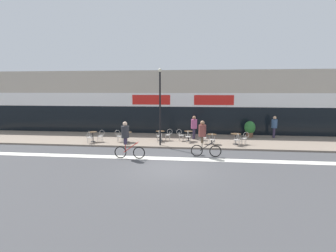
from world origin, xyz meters
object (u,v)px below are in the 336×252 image
(cafe_chair_3_near, at_px, (188,136))
(cafe_chair_1_side, at_px, (119,135))
(cyclist_1, at_px, (203,136))
(pedestrian_near_end, at_px, (274,125))
(cafe_chair_4_near, at_px, (212,139))
(pedestrian_far_end, at_px, (194,125))
(cafe_chair_0_side, at_px, (101,135))
(cafe_chair_4_side, at_px, (203,137))
(cafe_chair_2_side, at_px, (168,134))
(cafe_chair_5_near, at_px, (237,139))
(cafe_chair_2_near, at_px, (159,135))
(cafe_chair_3_side, at_px, (180,134))
(bistro_table_2, at_px, (160,134))
(cafe_chair_1_near, at_px, (125,137))
(bistro_table_5, at_px, (236,137))
(lamp_post, at_px, (160,102))
(bistro_table_1, at_px, (127,135))
(cyclist_0, at_px, (126,137))
(bistro_table_4, at_px, (212,137))
(bistro_table_0, at_px, (93,135))
(bistro_table_3, at_px, (188,134))
(cafe_chair_5_side, at_px, (245,137))
(planter_pot, at_px, (250,128))

(cafe_chair_3_near, bearing_deg, cafe_chair_1_side, 99.68)
(cyclist_1, relative_size, pedestrian_near_end, 1.23)
(cafe_chair_1_side, height_order, cafe_chair_4_near, same)
(cafe_chair_4_near, xyz_separation_m, pedestrian_far_end, (-1.30, 2.46, 0.58))
(cafe_chair_0_side, bearing_deg, cafe_chair_4_side, -178.72)
(cafe_chair_2_side, xyz_separation_m, cafe_chair_5_near, (4.96, -1.47, 0.00))
(pedestrian_far_end, bearing_deg, cafe_chair_0_side, -147.04)
(cafe_chair_1_side, xyz_separation_m, cafe_chair_2_near, (3.02, 0.34, 0.00))
(cafe_chair_2_near, relative_size, cafe_chair_3_side, 1.00)
(cafe_chair_3_side, bearing_deg, bistro_table_2, -179.01)
(cafe_chair_1_near, height_order, pedestrian_near_end, pedestrian_near_end)
(cafe_chair_2_side, bearing_deg, bistro_table_5, 165.29)
(bistro_table_2, xyz_separation_m, cafe_chair_0_side, (-4.34, -1.12, -0.00))
(cafe_chair_5_near, bearing_deg, lamp_post, 85.43)
(cafe_chair_5_near, bearing_deg, pedestrian_near_end, -51.00)
(cyclist_1, bearing_deg, cafe_chair_0_side, 159.16)
(bistro_table_1, bearing_deg, cyclist_0, -74.73)
(cafe_chair_2_side, bearing_deg, pedestrian_near_end, -170.73)
(bistro_table_2, distance_m, cyclist_0, 5.27)
(cafe_chair_4_side, bearing_deg, cafe_chair_1_side, -179.91)
(cafe_chair_5_near, distance_m, pedestrian_far_end, 3.87)
(bistro_table_4, distance_m, pedestrian_far_end, 2.32)
(bistro_table_0, distance_m, cafe_chair_2_near, 5.00)
(bistro_table_2, relative_size, cafe_chair_4_near, 0.81)
(cafe_chair_4_near, bearing_deg, bistro_table_3, 51.27)
(cafe_chair_3_near, xyz_separation_m, cyclist_1, (1.04, -3.48, 0.62))
(cafe_chair_1_side, bearing_deg, cafe_chair_2_near, 7.18)
(cafe_chair_1_near, bearing_deg, cyclist_0, -165.04)
(cafe_chair_1_near, height_order, cafe_chair_3_side, same)
(cafe_chair_4_side, relative_size, cafe_chair_5_side, 1.00)
(cafe_chair_2_near, bearing_deg, cafe_chair_1_near, 109.10)
(planter_pot, bearing_deg, bistro_table_5, -117.01)
(cafe_chair_5_near, height_order, cyclist_0, cyclist_0)
(bistro_table_2, xyz_separation_m, cafe_chair_3_near, (2.16, -0.66, -0.00))
(bistro_table_1, xyz_separation_m, bistro_table_2, (2.39, 0.97, -0.02))
(cafe_chair_3_side, bearing_deg, cafe_chair_1_side, -166.17)
(cafe_chair_0_side, distance_m, cafe_chair_1_near, 2.01)
(bistro_table_2, relative_size, cafe_chair_2_side, 0.81)
(cafe_chair_3_near, height_order, pedestrian_near_end, pedestrian_near_end)
(cyclist_1, bearing_deg, pedestrian_near_end, 48.23)
(cafe_chair_1_side, distance_m, cafe_chair_2_side, 3.77)
(bistro_table_1, xyz_separation_m, cafe_chair_2_near, (2.39, 0.34, -0.02))
(cafe_chair_3_side, distance_m, lamp_post, 3.33)
(bistro_table_0, height_order, cafe_chair_3_side, cafe_chair_3_side)
(planter_pot, height_order, cyclist_0, cyclist_0)
(bistro_table_4, bearing_deg, cafe_chair_1_near, -174.18)
(planter_pot, xyz_separation_m, cyclist_1, (-3.91, -6.30, 0.41))
(cafe_chair_5_near, distance_m, planter_pot, 3.93)
(bistro_table_5, distance_m, cafe_chair_1_near, 8.00)
(bistro_table_5, relative_size, cafe_chair_5_near, 0.85)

